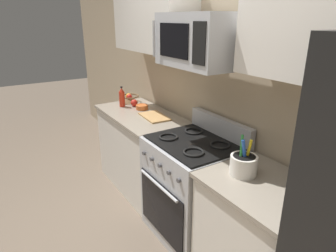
{
  "coord_description": "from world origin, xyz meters",
  "views": [
    {
      "loc": [
        1.83,
        -0.76,
        1.92
      ],
      "look_at": [
        -0.2,
        0.52,
        1.03
      ],
      "focal_mm": 31.46,
      "sensor_mm": 36.0,
      "label": 1
    }
  ],
  "objects_px": {
    "bottle_hot_sauce": "(122,97)",
    "prep_bowl": "(142,107)",
    "microwave": "(200,40)",
    "apple_loose": "(134,103)",
    "utensil_crock": "(244,164)",
    "range_oven": "(192,188)",
    "fruit_basket": "(129,98)",
    "cutting_board": "(154,117)"
  },
  "relations": [
    {
      "from": "fruit_basket",
      "to": "cutting_board",
      "type": "distance_m",
      "value": 0.7
    },
    {
      "from": "fruit_basket",
      "to": "bottle_hot_sauce",
      "type": "xyz_separation_m",
      "value": [
        0.14,
        -0.16,
        0.06
      ]
    },
    {
      "from": "microwave",
      "to": "bottle_hot_sauce",
      "type": "bearing_deg",
      "value": -176.2
    },
    {
      "from": "apple_loose",
      "to": "cutting_board",
      "type": "distance_m",
      "value": 0.5
    },
    {
      "from": "apple_loose",
      "to": "cutting_board",
      "type": "relative_size",
      "value": 0.22
    },
    {
      "from": "range_oven",
      "to": "prep_bowl",
      "type": "bearing_deg",
      "value": 175.66
    },
    {
      "from": "range_oven",
      "to": "fruit_basket",
      "type": "relative_size",
      "value": 4.46
    },
    {
      "from": "range_oven",
      "to": "utensil_crock",
      "type": "height_order",
      "value": "utensil_crock"
    },
    {
      "from": "cutting_board",
      "to": "prep_bowl",
      "type": "xyz_separation_m",
      "value": [
        -0.33,
        0.02,
        0.02
      ]
    },
    {
      "from": "bottle_hot_sauce",
      "to": "range_oven",
      "type": "bearing_deg",
      "value": 2.6
    },
    {
      "from": "fruit_basket",
      "to": "bottle_hot_sauce",
      "type": "height_order",
      "value": "bottle_hot_sauce"
    },
    {
      "from": "microwave",
      "to": "apple_loose",
      "type": "bearing_deg",
      "value": 178.43
    },
    {
      "from": "microwave",
      "to": "utensil_crock",
      "type": "relative_size",
      "value": 2.43
    },
    {
      "from": "microwave",
      "to": "utensil_crock",
      "type": "bearing_deg",
      "value": -5.8
    },
    {
      "from": "range_oven",
      "to": "microwave",
      "type": "relative_size",
      "value": 1.59
    },
    {
      "from": "apple_loose",
      "to": "bottle_hot_sauce",
      "type": "height_order",
      "value": "bottle_hot_sauce"
    },
    {
      "from": "utensil_crock",
      "to": "range_oven",
      "type": "bearing_deg",
      "value": 176.89
    },
    {
      "from": "range_oven",
      "to": "apple_loose",
      "type": "relative_size",
      "value": 13.1
    },
    {
      "from": "apple_loose",
      "to": "cutting_board",
      "type": "height_order",
      "value": "apple_loose"
    },
    {
      "from": "range_oven",
      "to": "microwave",
      "type": "bearing_deg",
      "value": 90.09
    },
    {
      "from": "cutting_board",
      "to": "apple_loose",
      "type": "bearing_deg",
      "value": 179.84
    },
    {
      "from": "bottle_hot_sauce",
      "to": "prep_bowl",
      "type": "height_order",
      "value": "bottle_hot_sauce"
    },
    {
      "from": "range_oven",
      "to": "microwave",
      "type": "distance_m",
      "value": 1.28
    },
    {
      "from": "microwave",
      "to": "prep_bowl",
      "type": "xyz_separation_m",
      "value": [
        -1.12,
        0.06,
        -0.82
      ]
    },
    {
      "from": "microwave",
      "to": "fruit_basket",
      "type": "distance_m",
      "value": 1.69
    },
    {
      "from": "utensil_crock",
      "to": "bottle_hot_sauce",
      "type": "xyz_separation_m",
      "value": [
        -1.95,
        -0.03,
        0.04
      ]
    },
    {
      "from": "microwave",
      "to": "cutting_board",
      "type": "height_order",
      "value": "microwave"
    },
    {
      "from": "range_oven",
      "to": "prep_bowl",
      "type": "distance_m",
      "value": 1.21
    },
    {
      "from": "prep_bowl",
      "to": "apple_loose",
      "type": "bearing_deg",
      "value": -172.44
    },
    {
      "from": "fruit_basket",
      "to": "prep_bowl",
      "type": "height_order",
      "value": "fruit_basket"
    },
    {
      "from": "prep_bowl",
      "to": "utensil_crock",
      "type": "bearing_deg",
      "value": -3.91
    },
    {
      "from": "apple_loose",
      "to": "utensil_crock",
      "type": "bearing_deg",
      "value": -2.92
    },
    {
      "from": "utensil_crock",
      "to": "fruit_basket",
      "type": "height_order",
      "value": "utensil_crock"
    },
    {
      "from": "microwave",
      "to": "bottle_hot_sauce",
      "type": "xyz_separation_m",
      "value": [
        -1.35,
        -0.09,
        -0.73
      ]
    },
    {
      "from": "utensil_crock",
      "to": "bottle_hot_sauce",
      "type": "bearing_deg",
      "value": -179.16
    },
    {
      "from": "bottle_hot_sauce",
      "to": "fruit_basket",
      "type": "bearing_deg",
      "value": 130.86
    },
    {
      "from": "fruit_basket",
      "to": "apple_loose",
      "type": "relative_size",
      "value": 2.94
    },
    {
      "from": "cutting_board",
      "to": "prep_bowl",
      "type": "distance_m",
      "value": 0.34
    },
    {
      "from": "bottle_hot_sauce",
      "to": "prep_bowl",
      "type": "bearing_deg",
      "value": 32.41
    },
    {
      "from": "utensil_crock",
      "to": "cutting_board",
      "type": "distance_m",
      "value": 1.39
    },
    {
      "from": "utensil_crock",
      "to": "fruit_basket",
      "type": "xyz_separation_m",
      "value": [
        -2.08,
        0.13,
        -0.03
      ]
    },
    {
      "from": "fruit_basket",
      "to": "prep_bowl",
      "type": "relative_size",
      "value": 1.72
    }
  ]
}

